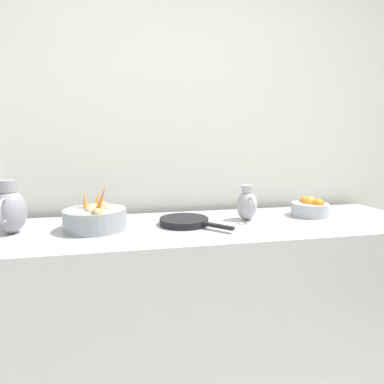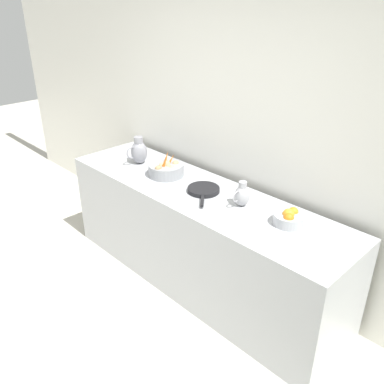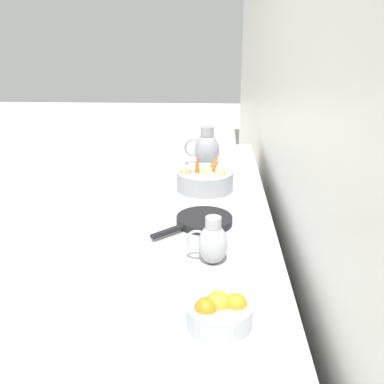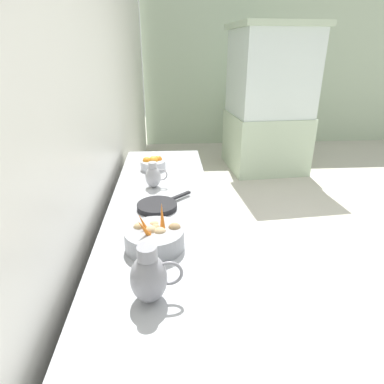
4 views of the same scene
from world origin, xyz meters
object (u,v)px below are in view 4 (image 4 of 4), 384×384
(orange_bowl, at_px, (153,164))
(metal_pitcher_short, at_px, (153,176))
(metal_pitcher_tall, at_px, (149,277))
(glass_block_booth, at_px, (268,102))
(vegetable_colander, at_px, (155,238))
(skillet_on_counter, at_px, (158,206))

(orange_bowl, xyz_separation_m, metal_pitcher_short, (0.02, -0.40, 0.04))
(orange_bowl, distance_m, metal_pitcher_tall, 1.59)
(metal_pitcher_short, bearing_deg, glass_block_booth, 59.79)
(metal_pitcher_tall, height_order, metal_pitcher_short, metal_pitcher_tall)
(metal_pitcher_tall, bearing_deg, vegetable_colander, 89.18)
(orange_bowl, height_order, skillet_on_counter, orange_bowl)
(vegetable_colander, bearing_deg, metal_pitcher_tall, -90.82)
(metal_pitcher_tall, distance_m, glass_block_booth, 4.38)
(metal_pitcher_tall, bearing_deg, glass_block_booth, 68.02)
(skillet_on_counter, bearing_deg, vegetable_colander, -90.24)
(vegetable_colander, xyz_separation_m, metal_pitcher_tall, (-0.01, -0.39, 0.06))
(vegetable_colander, bearing_deg, metal_pitcher_short, 92.61)
(metal_pitcher_tall, xyz_separation_m, glass_block_booth, (1.64, 4.06, 0.08))
(orange_bowl, bearing_deg, metal_pitcher_short, -87.13)
(metal_pitcher_tall, bearing_deg, orange_bowl, 91.84)
(metal_pitcher_tall, height_order, glass_block_booth, glass_block_booth)
(vegetable_colander, height_order, metal_pitcher_tall, metal_pitcher_tall)
(glass_block_booth, bearing_deg, metal_pitcher_short, -120.21)
(vegetable_colander, distance_m, skillet_on_counter, 0.45)
(metal_pitcher_tall, relative_size, skillet_on_counter, 0.71)
(vegetable_colander, distance_m, orange_bowl, 1.21)
(orange_bowl, relative_size, glass_block_booth, 0.10)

